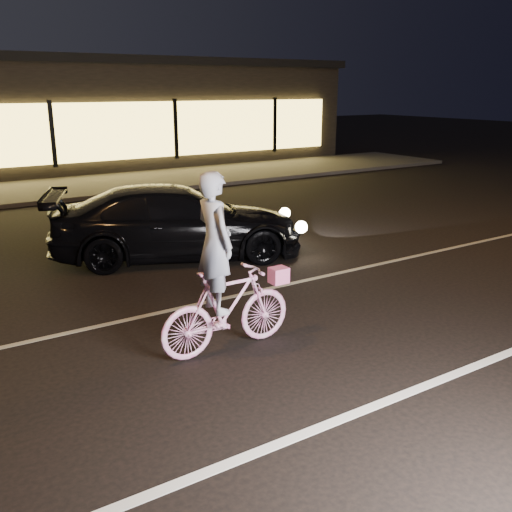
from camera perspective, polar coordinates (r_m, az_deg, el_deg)
ground at (r=7.66m, az=9.11°, el=-7.66°), size 90.00×90.00×0.00m
lane_stripe_near at (r=6.74m, az=17.76°, el=-11.79°), size 60.00×0.12×0.01m
lane_stripe_far at (r=9.12m, az=0.77°, el=-3.38°), size 60.00×0.10×0.01m
sidewalk at (r=19.01m, az=-17.94°, el=6.52°), size 30.00×4.00×0.12m
storefront at (r=24.60m, az=-22.17°, el=13.13°), size 25.40×8.42×4.20m
cyclist at (r=6.83m, az=-3.23°, el=-3.39°), size 1.76×0.61×2.22m
sedan at (r=10.81m, az=-7.83°, el=3.38°), size 5.04×3.46×1.36m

